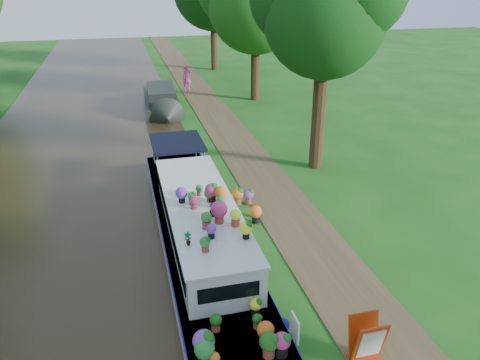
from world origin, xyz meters
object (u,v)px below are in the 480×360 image
object	(u,v)px
plant_boat	(202,235)
sandwich_board	(367,343)
pedestrian_pink	(187,78)
second_boat	(162,100)

from	to	relation	value
plant_boat	sandwich_board	size ratio (longest dim) A/B	12.07
plant_boat	pedestrian_pink	world-z (taller)	plant_boat
second_boat	sandwich_board	distance (m)	21.99
plant_boat	pedestrian_pink	size ratio (longest dim) A/B	7.51
second_boat	plant_boat	bearing A→B (deg)	-89.04
second_boat	pedestrian_pink	size ratio (longest dim) A/B	4.04
plant_boat	second_boat	bearing A→B (deg)	88.32
second_boat	pedestrian_pink	xyz separation A→B (m)	(2.25, 4.46, 0.36)
sandwich_board	pedestrian_pink	world-z (taller)	pedestrian_pink
sandwich_board	pedestrian_pink	bearing A→B (deg)	89.41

